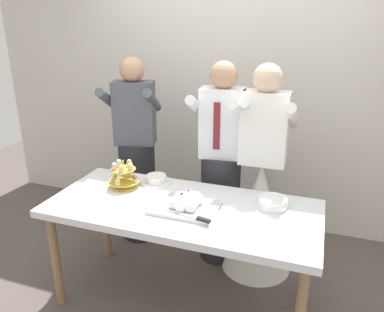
{
  "coord_description": "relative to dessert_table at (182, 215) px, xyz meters",
  "views": [
    {
      "loc": [
        0.8,
        -2.07,
        1.92
      ],
      "look_at": [
        0.02,
        0.15,
        1.07
      ],
      "focal_mm": 34.89,
      "sensor_mm": 36.0,
      "label": 1
    }
  ],
  "objects": [
    {
      "name": "cupcake_stand",
      "position": [
        -0.51,
        0.14,
        0.16
      ],
      "size": [
        0.23,
        0.23,
        0.21
      ],
      "color": "gold",
      "rests_on": "dessert_table"
    },
    {
      "name": "person_bride",
      "position": [
        0.43,
        0.59,
        -0.12
      ],
      "size": [
        0.56,
        0.56,
        1.66
      ],
      "color": "white",
      "rests_on": "ground_plane"
    },
    {
      "name": "dessert_table",
      "position": [
        0.0,
        0.0,
        0.0
      ],
      "size": [
        1.8,
        0.8,
        0.78
      ],
      "color": "silver",
      "rests_on": "ground_plane"
    },
    {
      "name": "person_groom",
      "position": [
        0.09,
        0.63,
        0.05
      ],
      "size": [
        0.52,
        0.54,
        1.66
      ],
      "color": "#232328",
      "rests_on": "ground_plane"
    },
    {
      "name": "rear_wall",
      "position": [
        0.0,
        1.38,
        0.75
      ],
      "size": [
        5.2,
        0.1,
        2.9
      ],
      "primitive_type": "cube",
      "color": "beige",
      "rests_on": "ground_plane"
    },
    {
      "name": "plate_stack",
      "position": [
        0.57,
        0.18,
        0.11
      ],
      "size": [
        0.2,
        0.19,
        0.07
      ],
      "color": "white",
      "rests_on": "dessert_table"
    },
    {
      "name": "round_cake",
      "position": [
        -0.31,
        0.28,
        0.1
      ],
      "size": [
        0.24,
        0.24,
        0.06
      ],
      "color": "white",
      "rests_on": "dessert_table"
    },
    {
      "name": "person_guest",
      "position": [
        -0.7,
        0.71,
        0.05
      ],
      "size": [
        0.57,
        0.59,
        1.66
      ],
      "color": "#232328",
      "rests_on": "ground_plane"
    },
    {
      "name": "ground_plane",
      "position": [
        0.0,
        0.0,
        -0.7
      ],
      "size": [
        8.0,
        8.0,
        0.0
      ],
      "primitive_type": "plane",
      "color": "#564C47"
    },
    {
      "name": "main_cake_tray",
      "position": [
        0.04,
        -0.04,
        0.12
      ],
      "size": [
        0.43,
        0.32,
        0.13
      ],
      "color": "silver",
      "rests_on": "dessert_table"
    }
  ]
}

